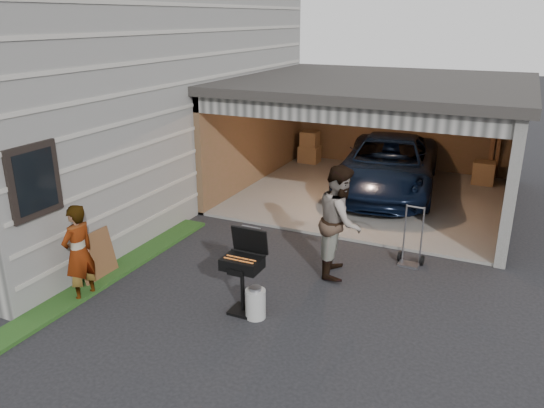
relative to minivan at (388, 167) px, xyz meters
The scene contains 11 objects.
ground 7.01m from the minivan, 98.39° to the right, with size 80.00×80.00×0.00m, color black.
house 7.87m from the minivan, 157.55° to the right, with size 7.00×11.00×5.50m, color #474744.
groundcover_strip 8.57m from the minivan, 112.48° to the right, with size 0.50×8.00×0.06m, color #193814.
garage 1.21m from the minivan, 157.35° to the right, with size 6.80×6.30×2.90m.
minivan is the anchor object (origin of this frame).
woman 8.03m from the minivan, 112.85° to the right, with size 0.58×0.38×1.58m, color #ABBED8.
man 4.83m from the minivan, 86.47° to the right, with size 0.95×0.74×1.96m, color #502C1F.
bbq_grill 6.69m from the minivan, 95.12° to the right, with size 0.58×0.51×1.30m.
propane_tank 6.78m from the minivan, 93.00° to the right, with size 0.31×0.31×0.46m, color #B0B1AD.
plywood_panel 7.57m from the minivan, 116.35° to the right, with size 0.04×0.76×0.85m, color #50341B.
hand_truck 4.20m from the minivan, 70.59° to the right, with size 0.47×0.35×1.12m.
Camera 1 is at (3.83, -6.05, 4.28)m, focal length 35.00 mm.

